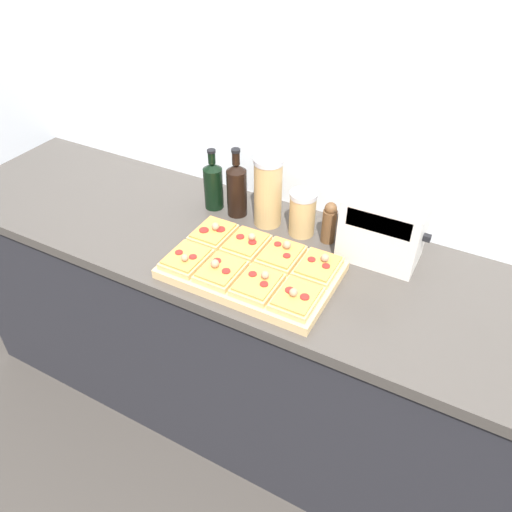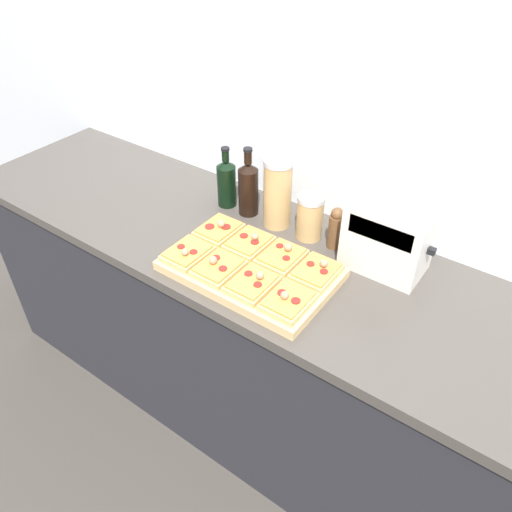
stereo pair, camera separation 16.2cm
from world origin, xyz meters
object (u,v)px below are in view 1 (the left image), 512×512
Objects in this scene: cutting_board at (252,270)px; pepper_mill at (329,223)px; wine_bottle at (237,188)px; grain_jar_tall at (268,192)px; olive_oil_bottle at (213,184)px; toaster_oven at (383,229)px; grain_jar_short at (302,213)px.

cutting_board is 3.47× the size of pepper_mill.
cutting_board is 0.37m from wine_bottle.
grain_jar_tall is at bearing 180.00° from pepper_mill.
olive_oil_bottle is at bearing 138.34° from cutting_board.
grain_jar_tall is 0.94× the size of toaster_oven.
cutting_board is 2.02× the size of wine_bottle.
pepper_mill is (0.47, 0.00, -0.02)m from olive_oil_bottle.
cutting_board is 0.30m from grain_jar_short.
wine_bottle reaches higher than cutting_board.
pepper_mill is (0.15, 0.29, 0.06)m from cutting_board.
wine_bottle is 1.60× the size of grain_jar_short.
grain_jar_short is (0.14, -0.00, -0.05)m from grain_jar_tall.
toaster_oven reaches higher than cutting_board.
toaster_oven reaches higher than grain_jar_short.
grain_jar_short is (0.05, 0.29, 0.07)m from cutting_board.
wine_bottle is at bearing 179.91° from toaster_oven.
olive_oil_bottle is at bearing -180.00° from pepper_mill.
cutting_board is 0.44m from olive_oil_bottle.
cutting_board is 0.45m from toaster_oven.
wine_bottle is (-0.22, 0.29, 0.09)m from cutting_board.
grain_jar_tall is at bearing 180.00° from grain_jar_short.
toaster_oven is at bearing 40.53° from cutting_board.
olive_oil_bottle is 1.54× the size of pepper_mill.
grain_jar_tall reaches higher than cutting_board.
pepper_mill is at bearing 0.00° from grain_jar_short.
olive_oil_bottle is at bearing -180.00° from wine_bottle.
olive_oil_bottle is 1.44× the size of grain_jar_short.
toaster_oven is at bearing -0.09° from wine_bottle.
olive_oil_bottle is at bearing -180.00° from grain_jar_short.
toaster_oven is (0.29, -0.00, 0.03)m from grain_jar_short.
wine_bottle is 0.13m from grain_jar_tall.
grain_jar_tall is 0.25m from pepper_mill.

